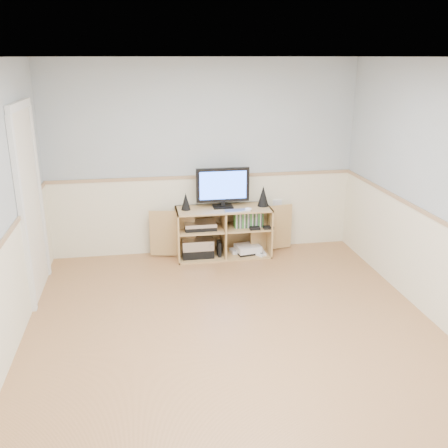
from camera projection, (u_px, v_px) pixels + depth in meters
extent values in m
cube|color=tan|center=(235.00, 336.00, 4.72)|extent=(4.00, 4.50, 0.02)
cube|color=white|center=(238.00, 56.00, 3.91)|extent=(4.00, 4.50, 0.02)
cube|color=#A1AAAF|center=(448.00, 199.00, 4.63)|extent=(0.02, 4.50, 2.50)
cube|color=#A1AAAF|center=(203.00, 159.00, 6.43)|extent=(4.00, 0.02, 2.50)
cube|color=#A1AAAF|center=(333.00, 355.00, 2.21)|extent=(4.00, 0.02, 2.50)
cube|color=#F0E6C4|center=(204.00, 214.00, 6.65)|extent=(4.00, 0.01, 1.00)
cube|color=tan|center=(204.00, 177.00, 6.48)|extent=(4.00, 0.02, 0.04)
cube|color=white|center=(30.00, 205.00, 5.30)|extent=(0.03, 0.82, 2.00)
cube|color=tan|center=(223.00, 254.00, 6.61)|extent=(1.22, 0.46, 0.02)
cube|color=tan|center=(223.00, 209.00, 6.41)|extent=(1.22, 0.46, 0.02)
cube|color=tan|center=(177.00, 235.00, 6.41)|extent=(0.02, 0.46, 0.65)
cube|color=tan|center=(268.00, 230.00, 6.60)|extent=(0.02, 0.46, 0.65)
cube|color=tan|center=(221.00, 227.00, 6.71)|extent=(1.22, 0.02, 0.65)
cube|color=tan|center=(223.00, 232.00, 6.51)|extent=(0.02, 0.44, 0.61)
cube|color=tan|center=(200.00, 229.00, 6.44)|extent=(0.58, 0.42, 0.02)
cube|color=tan|center=(246.00, 227.00, 6.54)|extent=(0.58, 0.42, 0.02)
cube|color=tan|center=(172.00, 233.00, 6.46)|extent=(0.58, 0.12, 0.61)
cube|color=tan|center=(271.00, 228.00, 6.67)|extent=(0.58, 0.12, 0.61)
cube|color=black|center=(223.00, 206.00, 6.45)|extent=(0.26, 0.18, 0.02)
cube|color=black|center=(223.00, 204.00, 6.43)|extent=(0.05, 0.04, 0.06)
cube|color=black|center=(223.00, 185.00, 6.36)|extent=(0.68, 0.05, 0.44)
cube|color=blue|center=(223.00, 185.00, 6.33)|extent=(0.60, 0.01, 0.36)
cone|color=black|center=(186.00, 201.00, 6.31)|extent=(0.12, 0.12, 0.22)
cone|color=black|center=(263.00, 196.00, 6.46)|extent=(0.15, 0.15, 0.27)
cube|color=silver|center=(237.00, 210.00, 6.30)|extent=(0.33, 0.15, 0.01)
ellipsoid|color=white|center=(248.00, 209.00, 6.31)|extent=(0.11, 0.10, 0.04)
cube|color=black|center=(197.00, 252.00, 6.53)|extent=(0.40, 0.30, 0.11)
cube|color=silver|center=(197.00, 243.00, 6.50)|extent=(0.40, 0.30, 0.13)
cube|color=black|center=(200.00, 227.00, 6.43)|extent=(0.40, 0.28, 0.05)
cube|color=silver|center=(200.00, 223.00, 6.42)|extent=(0.40, 0.28, 0.05)
cube|color=black|center=(219.00, 248.00, 6.52)|extent=(0.04, 0.14, 0.20)
cube|color=white|center=(238.00, 250.00, 6.66)|extent=(0.23, 0.19, 0.05)
cube|color=black|center=(248.00, 252.00, 6.63)|extent=(0.34, 0.29, 0.03)
cube|color=white|center=(248.00, 248.00, 6.62)|extent=(0.35, 0.31, 0.08)
cube|color=white|center=(264.00, 253.00, 6.59)|extent=(0.04, 0.14, 0.03)
cube|color=white|center=(260.00, 249.00, 6.74)|extent=(0.09, 0.15, 0.03)
cube|color=#3F8C3F|center=(248.00, 220.00, 6.49)|extent=(0.38, 0.14, 0.19)
cube|color=white|center=(277.00, 204.00, 6.77)|extent=(0.12, 0.03, 0.12)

